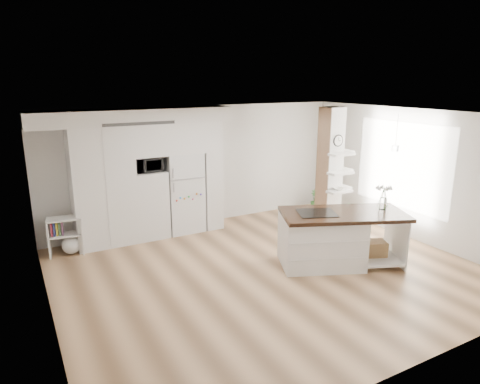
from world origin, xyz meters
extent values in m
cube|color=tan|center=(0.00, 0.00, 0.00)|extent=(7.00, 6.00, 0.01)
cube|color=white|center=(0.00, 0.00, 2.70)|extent=(7.00, 6.00, 0.04)
cube|color=silver|center=(0.00, 3.00, 1.35)|extent=(7.00, 0.04, 2.70)
cube|color=silver|center=(0.00, -3.00, 1.35)|extent=(7.00, 0.04, 2.70)
cube|color=silver|center=(-3.50, 0.00, 1.35)|extent=(0.04, 6.00, 2.70)
cube|color=silver|center=(3.50, 0.00, 1.35)|extent=(0.04, 6.00, 2.70)
cube|color=white|center=(-2.20, 2.67, 1.20)|extent=(1.20, 0.65, 2.40)
cube|color=white|center=(-1.27, 2.67, 0.71)|extent=(0.65, 0.65, 1.42)
cube|color=white|center=(-1.27, 2.67, 2.08)|extent=(0.65, 0.65, 0.65)
cube|color=white|center=(-0.53, 2.67, 2.08)|extent=(0.85, 0.65, 0.65)
cube|color=white|center=(0.10, 2.67, 1.20)|extent=(0.40, 0.65, 2.40)
cube|color=silver|center=(-1.50, 2.65, 2.55)|extent=(4.00, 0.70, 0.30)
cube|color=#262626|center=(-1.50, 2.31, 2.44)|extent=(1.40, 0.04, 0.06)
cube|color=white|center=(-0.53, 2.68, 0.88)|extent=(0.78, 0.66, 1.75)
cube|color=#B2B2B7|center=(-0.53, 2.34, 1.24)|extent=(0.78, 0.01, 0.03)
cube|color=silver|center=(2.30, 1.20, 1.35)|extent=(0.40, 0.40, 2.70)
cube|color=tan|center=(2.09, 1.20, 1.35)|extent=(0.02, 0.40, 2.70)
cube|color=tan|center=(2.30, 1.41, 1.35)|extent=(0.40, 0.02, 2.70)
cylinder|color=black|center=(2.30, 0.99, 2.02)|extent=(0.25, 0.03, 0.25)
cylinder|color=white|center=(2.30, 0.98, 2.02)|extent=(0.21, 0.01, 0.21)
plane|color=white|center=(3.48, 0.30, 1.50)|extent=(0.00, 2.40, 2.40)
cylinder|color=white|center=(1.70, 0.15, 2.12)|extent=(0.12, 0.12, 0.10)
cube|color=white|center=(0.96, -0.22, 0.46)|extent=(1.66, 1.41, 0.91)
cube|color=white|center=(1.91, -0.63, 0.12)|extent=(1.06, 1.15, 0.04)
cube|color=white|center=(2.25, -0.77, 0.46)|extent=(0.39, 0.86, 0.91)
cube|color=black|center=(1.31, -0.37, 0.95)|extent=(2.41, 1.81, 0.07)
cube|color=black|center=(0.86, -0.18, 0.98)|extent=(0.81, 0.76, 0.01)
cube|color=#9C784B|center=(1.86, -0.60, 0.28)|extent=(0.53, 0.47, 0.27)
cylinder|color=white|center=(2.05, -0.57, 1.09)|extent=(0.12, 0.12, 0.22)
cube|color=white|center=(-3.29, 2.54, 0.37)|extent=(0.08, 0.36, 0.73)
cube|color=white|center=(-2.71, 2.46, 0.37)|extent=(0.08, 0.36, 0.73)
cube|color=white|center=(-3.00, 2.50, 0.72)|extent=(0.66, 0.44, 0.03)
cube|color=white|center=(-3.00, 2.50, 0.40)|extent=(0.63, 0.44, 0.03)
sphere|color=white|center=(-2.92, 2.49, 0.18)|extent=(0.36, 0.36, 0.36)
imported|color=#397D32|center=(3.00, 1.41, 0.24)|extent=(0.28, 0.23, 0.48)
imported|color=#397D32|center=(3.00, 2.47, 0.26)|extent=(0.33, 0.33, 0.53)
imported|color=#2D2D2D|center=(-1.27, 2.62, 1.57)|extent=(0.54, 0.37, 0.30)
imported|color=#397D32|center=(2.63, 1.30, 1.52)|extent=(0.27, 0.23, 0.30)
imported|color=white|center=(2.30, 0.90, 1.00)|extent=(0.22, 0.22, 0.05)
camera|label=1|loc=(-3.77, -5.81, 3.26)|focal=32.00mm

